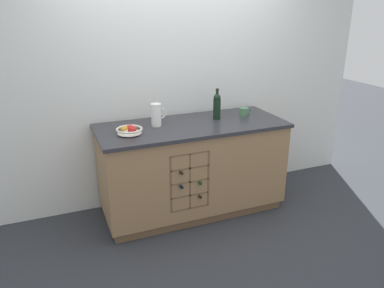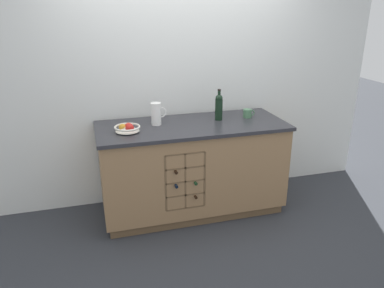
{
  "view_description": "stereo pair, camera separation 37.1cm",
  "coord_description": "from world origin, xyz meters",
  "px_view_note": "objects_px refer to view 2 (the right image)",
  "views": [
    {
      "loc": [
        -1.3,
        -3.23,
        2.02
      ],
      "look_at": [
        0.0,
        0.0,
        0.73
      ],
      "focal_mm": 35.0,
      "sensor_mm": 36.0,
      "label": 1
    },
    {
      "loc": [
        -0.95,
        -3.35,
        2.02
      ],
      "look_at": [
        0.0,
        0.0,
        0.73
      ],
      "focal_mm": 35.0,
      "sensor_mm": 36.0,
      "label": 2
    }
  ],
  "objects_px": {
    "fruit_bowl": "(127,128)",
    "white_pitcher": "(156,113)",
    "ceramic_mug": "(248,113)",
    "standing_wine_bottle": "(219,106)"
  },
  "relations": [
    {
      "from": "fruit_bowl",
      "to": "standing_wine_bottle",
      "type": "distance_m",
      "value": 0.95
    },
    {
      "from": "white_pitcher",
      "to": "ceramic_mug",
      "type": "distance_m",
      "value": 0.95
    },
    {
      "from": "white_pitcher",
      "to": "standing_wine_bottle",
      "type": "relative_size",
      "value": 0.7
    },
    {
      "from": "ceramic_mug",
      "to": "standing_wine_bottle",
      "type": "bearing_deg",
      "value": -179.67
    },
    {
      "from": "fruit_bowl",
      "to": "white_pitcher",
      "type": "distance_m",
      "value": 0.34
    },
    {
      "from": "standing_wine_bottle",
      "to": "fruit_bowl",
      "type": "bearing_deg",
      "value": -171.62
    },
    {
      "from": "ceramic_mug",
      "to": "fruit_bowl",
      "type": "bearing_deg",
      "value": -173.65
    },
    {
      "from": "white_pitcher",
      "to": "ceramic_mug",
      "type": "relative_size",
      "value": 1.76
    },
    {
      "from": "ceramic_mug",
      "to": "white_pitcher",
      "type": "bearing_deg",
      "value": 179.82
    },
    {
      "from": "standing_wine_bottle",
      "to": "ceramic_mug",
      "type": "bearing_deg",
      "value": 0.33
    }
  ]
}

